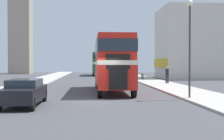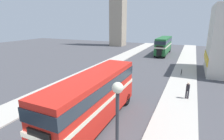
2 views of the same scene
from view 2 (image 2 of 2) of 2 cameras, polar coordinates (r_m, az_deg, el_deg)
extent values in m
cube|color=red|center=(13.72, -5.73, -12.70)|extent=(2.44, 10.60, 1.56)
cube|color=beige|center=(13.31, -5.84, -9.19)|extent=(2.47, 10.65, 0.28)
cube|color=red|center=(12.93, -5.96, -5.18)|extent=(2.39, 10.38, 1.71)
cube|color=#232D38|center=(12.90, -5.97, -4.82)|extent=(2.47, 10.49, 0.77)
cube|color=black|center=(9.76, -22.67, -20.05)|extent=(1.47, 0.12, 0.91)
cylinder|color=black|center=(17.92, -1.67, -8.27)|extent=(0.28, 1.10, 1.10)
cylinder|color=black|center=(17.15, 4.91, -9.46)|extent=(0.28, 1.10, 1.10)
cube|color=#1E602D|center=(44.56, 16.38, 6.55)|extent=(2.43, 10.73, 1.59)
cube|color=beige|center=(44.43, 16.47, 7.75)|extent=(2.45, 10.78, 0.29)
cube|color=#1E602D|center=(44.32, 16.57, 9.04)|extent=(2.38, 10.51, 1.74)
cube|color=#232D38|center=(44.31, 16.58, 9.16)|extent=(2.45, 10.62, 0.78)
cube|color=black|center=(39.24, 15.13, 5.38)|extent=(1.09, 0.20, 1.27)
cube|color=black|center=(39.22, 15.28, 6.96)|extent=(1.46, 0.12, 0.93)
cylinder|color=black|center=(40.49, 13.81, 4.78)|extent=(0.28, 1.10, 1.10)
cylinder|color=black|center=(40.16, 16.82, 4.48)|extent=(0.28, 1.10, 1.10)
cylinder|color=black|center=(49.11, 15.86, 6.46)|extent=(0.28, 1.10, 1.10)
cylinder|color=black|center=(48.83, 18.36, 6.21)|extent=(0.28, 1.10, 1.10)
cylinder|color=#282833|center=(19.70, 23.03, -7.33)|extent=(0.16, 0.16, 0.85)
cylinder|color=#282833|center=(19.70, 23.60, -7.40)|extent=(0.16, 0.16, 0.85)
cylinder|color=black|center=(19.43, 23.55, -5.30)|extent=(0.35, 0.35, 0.67)
sphere|color=beige|center=(19.29, 23.69, -4.05)|extent=(0.23, 0.23, 0.23)
torus|color=black|center=(27.67, 21.65, -0.91)|extent=(0.05, 0.71, 0.71)
torus|color=black|center=(28.68, 21.78, -0.37)|extent=(0.05, 0.71, 0.71)
cylinder|color=black|center=(28.13, 21.75, -0.35)|extent=(0.04, 1.06, 0.34)
cylinder|color=black|center=(28.48, 21.81, -0.03)|extent=(0.04, 0.04, 0.43)
sphere|color=#EFEACC|center=(5.42, 1.85, -5.82)|extent=(0.36, 0.36, 0.36)
cube|color=tan|center=(59.09, 2.02, 20.13)|extent=(4.37, 4.37, 25.10)
cube|color=gold|center=(31.55, 28.36, 3.54)|extent=(0.12, 8.37, 1.22)
camera|label=1|loc=(16.78, -119.55, -27.89)|focal=50.00mm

